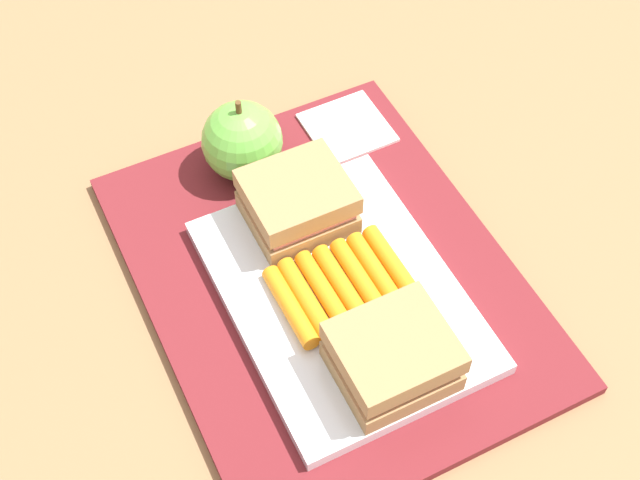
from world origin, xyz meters
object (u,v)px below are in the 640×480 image
(food_tray, at_px, (341,295))
(sandwich_half_right, at_px, (298,202))
(sandwich_half_left, at_px, (393,357))
(paper_napkin, at_px, (347,128))
(carrot_sticks_bundle, at_px, (342,285))
(apple, at_px, (242,141))

(food_tray, bearing_deg, sandwich_half_right, 0.00)
(sandwich_half_left, height_order, sandwich_half_right, same)
(sandwich_half_left, relative_size, paper_napkin, 1.14)
(paper_napkin, bearing_deg, sandwich_half_left, 159.66)
(carrot_sticks_bundle, bearing_deg, food_tray, 155.98)
(sandwich_half_right, height_order, paper_napkin, sandwich_half_right)
(sandwich_half_left, relative_size, apple, 1.00)
(food_tray, bearing_deg, carrot_sticks_bundle, -24.02)
(food_tray, distance_m, carrot_sticks_bundle, 0.01)
(carrot_sticks_bundle, height_order, paper_napkin, carrot_sticks_bundle)
(sandwich_half_left, bearing_deg, paper_napkin, -20.34)
(food_tray, height_order, sandwich_half_right, sandwich_half_right)
(food_tray, relative_size, paper_napkin, 3.29)
(food_tray, xyz_separation_m, carrot_sticks_bundle, (0.00, -0.00, 0.01))
(sandwich_half_left, distance_m, apple, 0.24)
(sandwich_half_left, height_order, paper_napkin, sandwich_half_left)
(sandwich_half_left, bearing_deg, carrot_sticks_bundle, -0.14)
(sandwich_half_left, bearing_deg, sandwich_half_right, 0.00)
(sandwich_half_left, xyz_separation_m, apple, (0.24, 0.01, 0.00))
(food_tray, height_order, carrot_sticks_bundle, carrot_sticks_bundle)
(carrot_sticks_bundle, bearing_deg, paper_napkin, -28.89)
(food_tray, bearing_deg, sandwich_half_left, 180.00)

